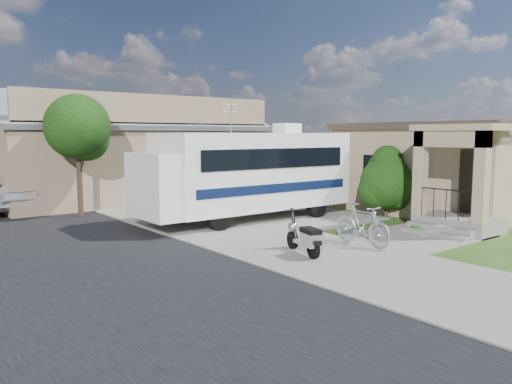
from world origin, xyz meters
TOP-DOWN VIEW (x-y plane):
  - ground at (0.00, 0.00)m, footprint 120.00×120.00m
  - sidewalk_slab at (-1.00, 10.00)m, footprint 4.00×80.00m
  - driveway_slab at (1.50, 4.50)m, footprint 7.00×6.00m
  - walk_slab at (3.00, -1.00)m, footprint 4.00×3.00m
  - house at (8.88, 1.43)m, footprint 9.47×7.80m
  - warehouse at (0.00, 13.97)m, footprint 12.50×8.40m
  - street_tree_a at (-3.70, 9.05)m, footprint 2.44×2.40m
  - street_tree_b at (-3.70, 19.05)m, footprint 2.44×2.40m
  - motorhome at (0.69, 4.49)m, footprint 8.03×2.63m
  - shrub at (5.33, 2.01)m, footprint 2.19×2.09m
  - scooter at (-1.41, -0.68)m, footprint 0.80×1.65m
  - bicycle at (0.56, -0.87)m, footprint 0.60×1.94m
  - pickup_truck at (-5.73, 12.73)m, footprint 2.61×5.58m
  - garden_hose at (3.60, -0.58)m, footprint 0.43×0.43m

SIDE VIEW (x-z plane):
  - ground at x=0.00m, z-range 0.00..0.00m
  - driveway_slab at x=1.50m, z-range 0.00..0.05m
  - walk_slab at x=3.00m, z-range 0.00..0.05m
  - sidewalk_slab at x=-1.00m, z-range 0.00..0.06m
  - garden_hose at x=3.60m, z-range 0.00..0.19m
  - scooter at x=-1.41m, z-range -0.06..1.04m
  - bicycle at x=0.56m, z-range 0.00..1.16m
  - pickup_truck at x=-5.73m, z-range 0.00..1.54m
  - shrub at x=5.33m, z-range 0.03..2.72m
  - motorhome at x=0.69m, z-range -0.29..3.82m
  - house at x=8.88m, z-range 0.00..3.55m
  - warehouse at x=0.00m, z-range -0.53..4.51m
  - street_tree_a at x=-3.70m, z-range 0.96..5.54m
  - street_tree_b at x=-3.70m, z-range 1.03..5.76m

